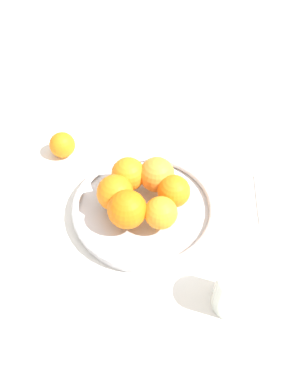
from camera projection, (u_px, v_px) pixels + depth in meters
ground_plane at (144, 213)px, 0.85m from camera, size 4.00×4.00×0.00m
fruit_bowl at (144, 208)px, 0.84m from camera, size 0.32×0.32×0.03m
orange_pile at (142, 192)px, 0.80m from camera, size 0.19×0.20×0.08m
stray_orange at (62, 145)px, 0.95m from camera, size 0.07×0.07×0.07m
drinking_glass at (234, 292)px, 0.67m from camera, size 0.07×0.07×0.09m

